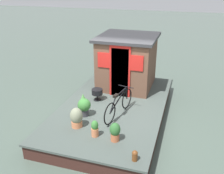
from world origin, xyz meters
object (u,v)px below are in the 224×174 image
object	(u,v)px
charcoal_grill	(97,92)
potted_plant_rosemary	(83,100)
houseboat_cabin	(127,61)
potted_plant_ivy	(84,106)
potted_plant_succulent	(76,118)
potted_plant_geranium	(115,131)
bicycle	(119,105)
mooring_bollard	(135,155)
potted_plant_lavender	(95,129)

from	to	relation	value
charcoal_grill	potted_plant_rosemary	bearing A→B (deg)	149.32
houseboat_cabin	potted_plant_ivy	size ratio (longest dim) A/B	3.98
potted_plant_rosemary	potted_plant_ivy	bearing A→B (deg)	-153.54
houseboat_cabin	potted_plant_succulent	size ratio (longest dim) A/B	3.81
potted_plant_geranium	charcoal_grill	world-z (taller)	potted_plant_geranium
bicycle	mooring_bollard	world-z (taller)	bicycle
potted_plant_geranium	charcoal_grill	xyz separation A→B (m)	(2.04, 1.24, 0.02)
potted_plant_lavender	mooring_bollard	world-z (taller)	potted_plant_lavender
potted_plant_succulent	houseboat_cabin	bearing A→B (deg)	-10.14
bicycle	potted_plant_rosemary	xyz separation A→B (m)	(0.28, 1.27, -0.17)
potted_plant_lavender	charcoal_grill	xyz separation A→B (m)	(2.00, 0.68, 0.07)
potted_plant_ivy	charcoal_grill	distance (m)	1.09
houseboat_cabin	mooring_bollard	bearing A→B (deg)	-163.22
potted_plant_geranium	charcoal_grill	bearing A→B (deg)	31.34
houseboat_cabin	potted_plant_ivy	distance (m)	2.79
potted_plant_succulent	potted_plant_ivy	bearing A→B (deg)	3.79
houseboat_cabin	potted_plant_rosemary	size ratio (longest dim) A/B	5.28
potted_plant_ivy	mooring_bollard	bearing A→B (deg)	-129.22
houseboat_cabin	bicycle	bearing A→B (deg)	-171.42
houseboat_cabin	potted_plant_ivy	world-z (taller)	houseboat_cabin
potted_plant_rosemary	charcoal_grill	size ratio (longest dim) A/B	1.04
bicycle	potted_plant_geranium	bearing A→B (deg)	-168.21
potted_plant_lavender	charcoal_grill	bearing A→B (deg)	18.88
charcoal_grill	mooring_bollard	xyz separation A→B (m)	(-2.63, -1.89, -0.15)
potted_plant_succulent	charcoal_grill	bearing A→B (deg)	1.43
bicycle	potted_plant_lavender	world-z (taller)	bicycle
houseboat_cabin	mooring_bollard	distance (m)	4.44
bicycle	potted_plant_geranium	distance (m)	1.28
potted_plant_lavender	potted_plant_succulent	bearing A→B (deg)	66.91
potted_plant_succulent	potted_plant_ivy	xyz separation A→B (m)	(0.63, 0.04, 0.02)
potted_plant_succulent	potted_plant_rosemary	world-z (taller)	potted_plant_succulent
potted_plant_geranium	potted_plant_ivy	bearing A→B (deg)	52.75
bicycle	charcoal_grill	xyz separation A→B (m)	(0.78, 0.98, -0.07)
houseboat_cabin	bicycle	world-z (taller)	houseboat_cabin
potted_plant_rosemary	mooring_bollard	bearing A→B (deg)	-134.38
houseboat_cabin	potted_plant_lavender	size ratio (longest dim) A/B	4.78
potted_plant_rosemary	potted_plant_geranium	bearing A→B (deg)	-135.05
potted_plant_geranium	mooring_bollard	bearing A→B (deg)	-132.71
bicycle	potted_plant_lavender	size ratio (longest dim) A/B	3.76
bicycle	potted_plant_geranium	size ratio (longest dim) A/B	3.40
bicycle	potted_plant_ivy	bearing A→B (deg)	107.73
bicycle	potted_plant_succulent	size ratio (longest dim) A/B	2.99
charcoal_grill	potted_plant_succulent	bearing A→B (deg)	-178.57
bicycle	mooring_bollard	bearing A→B (deg)	-153.86
potted_plant_rosemary	mooring_bollard	distance (m)	3.05
potted_plant_succulent	mooring_bollard	bearing A→B (deg)	-116.17
houseboat_cabin	bicycle	distance (m)	2.42
bicycle	potted_plant_ivy	world-z (taller)	bicycle
bicycle	potted_plant_ivy	size ratio (longest dim) A/B	3.13
potted_plant_lavender	potted_plant_geranium	distance (m)	0.56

